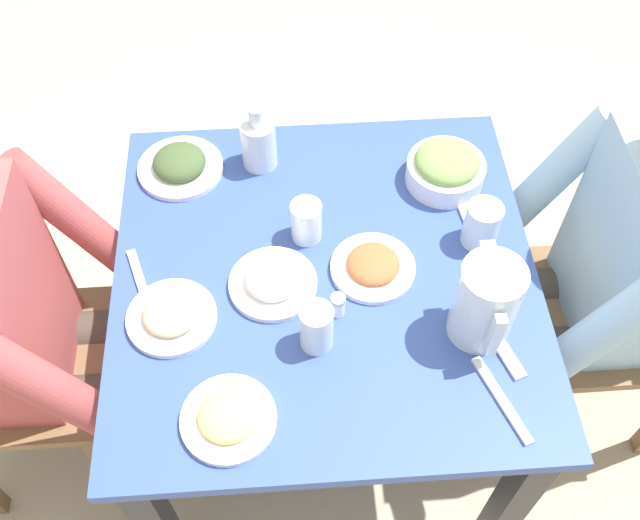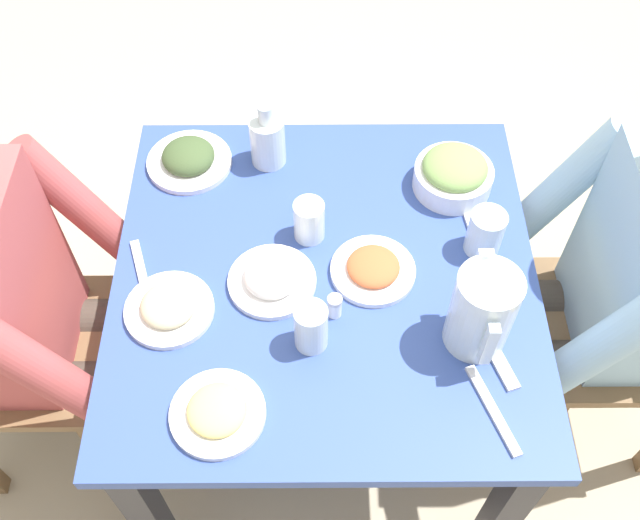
# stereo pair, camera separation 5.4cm
# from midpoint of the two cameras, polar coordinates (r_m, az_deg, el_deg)

# --- Properties ---
(ground_plane) EXTENTS (8.00, 8.00, 0.00)m
(ground_plane) POSITION_cam_midpoint_polar(r_m,az_deg,el_deg) (2.14, -0.43, -12.32)
(ground_plane) COLOR tan
(dining_table) EXTENTS (0.87, 0.87, 0.74)m
(dining_table) POSITION_cam_midpoint_polar(r_m,az_deg,el_deg) (1.60, -0.56, -3.64)
(dining_table) COLOR #334C99
(dining_table) RESTS_ON ground_plane
(diner_near) EXTENTS (0.48, 0.53, 1.19)m
(diner_near) POSITION_cam_midpoint_polar(r_m,az_deg,el_deg) (1.64, -21.44, -4.35)
(diner_near) COLOR #B24C4C
(diner_near) RESTS_ON ground_plane
(diner_far) EXTENTS (0.48, 0.53, 1.19)m
(diner_far) POSITION_cam_midpoint_polar(r_m,az_deg,el_deg) (1.69, 19.51, -0.65)
(diner_far) COLOR #9EC6E0
(diner_far) RESTS_ON ground_plane
(water_pitcher) EXTENTS (0.16, 0.12, 0.19)m
(water_pitcher) POSITION_cam_midpoint_polar(r_m,az_deg,el_deg) (1.37, 11.80, -3.30)
(water_pitcher) COLOR silver
(water_pitcher) RESTS_ON dining_table
(salad_bowl) EXTENTS (0.17, 0.17, 0.09)m
(salad_bowl) POSITION_cam_midpoint_polar(r_m,az_deg,el_deg) (1.64, 8.94, 7.15)
(salad_bowl) COLOR white
(salad_bowl) RESTS_ON dining_table
(plate_fries) EXTENTS (0.17, 0.17, 0.04)m
(plate_fries) POSITION_cam_midpoint_polar(r_m,az_deg,el_deg) (1.34, -8.39, -12.18)
(plate_fries) COLOR white
(plate_fries) RESTS_ON dining_table
(plate_dolmas) EXTENTS (0.19, 0.19, 0.05)m
(plate_dolmas) POSITION_cam_midpoint_polar(r_m,az_deg,el_deg) (1.69, -11.85, 7.32)
(plate_dolmas) COLOR white
(plate_dolmas) RESTS_ON dining_table
(plate_yoghurt) EXTENTS (0.18, 0.18, 0.06)m
(plate_yoghurt) POSITION_cam_midpoint_polar(r_m,az_deg,el_deg) (1.46, -4.78, -1.63)
(plate_yoghurt) COLOR white
(plate_yoghurt) RESTS_ON dining_table
(plate_rice_curry) EXTENTS (0.18, 0.18, 0.04)m
(plate_rice_curry) POSITION_cam_midpoint_polar(r_m,az_deg,el_deg) (1.49, 3.14, -0.41)
(plate_rice_curry) COLOR white
(plate_rice_curry) RESTS_ON dining_table
(plate_beans) EXTENTS (0.18, 0.18, 0.04)m
(plate_beans) POSITION_cam_midpoint_polar(r_m,az_deg,el_deg) (1.45, -12.66, -4.29)
(plate_beans) COLOR white
(plate_beans) RESTS_ON dining_table
(water_glass_far_right) EXTENTS (0.07, 0.07, 0.10)m
(water_glass_far_right) POSITION_cam_midpoint_polar(r_m,az_deg,el_deg) (1.51, -2.10, 3.04)
(water_glass_far_right) COLOR silver
(water_glass_far_right) RESTS_ON dining_table
(water_glass_near_right) EXTENTS (0.06, 0.06, 0.11)m
(water_glass_near_right) POSITION_cam_midpoint_polar(r_m,az_deg,el_deg) (1.36, -1.41, -5.34)
(water_glass_near_right) COLOR silver
(water_glass_near_right) RESTS_ON dining_table
(water_glass_center) EXTENTS (0.07, 0.07, 0.10)m
(water_glass_center) POSITION_cam_midpoint_polar(r_m,az_deg,el_deg) (1.53, 11.61, 2.73)
(water_glass_center) COLOR silver
(water_glass_center) RESTS_ON dining_table
(oil_carafe) EXTENTS (0.08, 0.08, 0.16)m
(oil_carafe) POSITION_cam_midpoint_polar(r_m,az_deg,el_deg) (1.66, -5.76, 8.97)
(oil_carafe) COLOR silver
(oil_carafe) RESTS_ON dining_table
(salt_shaker) EXTENTS (0.03, 0.03, 0.05)m
(salt_shaker) POSITION_cam_midpoint_polar(r_m,az_deg,el_deg) (1.42, 0.33, -3.59)
(salt_shaker) COLOR white
(salt_shaker) RESTS_ON dining_table
(fork_near) EXTENTS (0.17, 0.08, 0.01)m
(fork_near) POSITION_cam_midpoint_polar(r_m,az_deg,el_deg) (1.44, 12.75, -6.27)
(fork_near) COLOR silver
(fork_near) RESTS_ON dining_table
(knife_near) EXTENTS (0.18, 0.08, 0.01)m
(knife_near) POSITION_cam_midpoint_polar(r_m,az_deg,el_deg) (1.38, 12.97, -10.67)
(knife_near) COLOR silver
(knife_near) RESTS_ON dining_table
(fork_far) EXTENTS (0.17, 0.05, 0.01)m
(fork_far) POSITION_cam_midpoint_polar(r_m,az_deg,el_deg) (1.64, 9.88, 5.11)
(fork_far) COLOR silver
(fork_far) RESTS_ON dining_table
(knife_far) EXTENTS (0.18, 0.07, 0.01)m
(knife_far) POSITION_cam_midpoint_polar(r_m,az_deg,el_deg) (1.52, -14.81, -1.93)
(knife_far) COLOR silver
(knife_far) RESTS_ON dining_table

